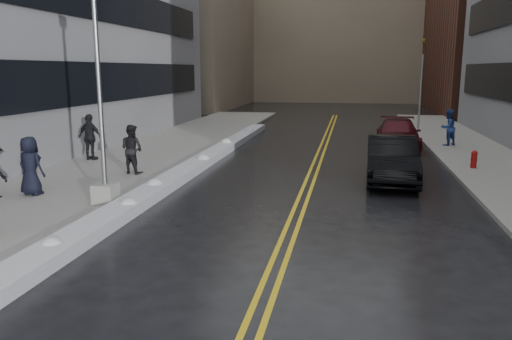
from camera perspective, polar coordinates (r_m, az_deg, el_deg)
The scene contains 17 objects.
ground at distance 12.92m, azimuth -7.66°, elevation -7.42°, with size 160.00×160.00×0.00m, color black.
sidewalk_west at distance 24.01m, azimuth -13.20°, elevation 1.35°, with size 5.50×50.00×0.15m, color gray.
sidewalk_east at distance 22.78m, azimuth 26.01°, elevation -0.05°, with size 4.00×50.00×0.15m, color gray.
lane_line_left at distance 22.04m, azimuth 6.45°, elevation 0.51°, with size 0.12×50.00×0.01m, color gold.
lane_line_right at distance 22.02m, azimuth 7.23°, elevation 0.48°, with size 0.12×50.00×0.01m, color gold.
snow_ridge at distance 20.98m, azimuth -7.16°, elevation 0.40°, with size 0.90×30.00×0.34m, color silver.
building_west_far at distance 59.09m, azimuth -8.80°, elevation 16.02°, with size 14.00×22.00×18.00m, color gray.
building_far at distance 71.94m, azimuth 9.61°, elevation 16.75°, with size 36.00×16.00×22.00m, color gray.
lamppost at distance 15.48m, azimuth -17.25°, elevation 4.92°, with size 0.65×0.65×7.62m.
fire_hydrant at distance 22.46m, azimuth 23.65°, elevation 1.23°, with size 0.26×0.26×0.73m.
traffic_signal at distance 35.88m, azimuth 18.36°, elevation 9.67°, with size 0.16×0.20×6.00m.
pedestrian_b at distance 20.02m, azimuth -14.01°, elevation 2.34°, with size 0.93×0.72×1.91m, color black.
pedestrian_c at distance 17.61m, azimuth -24.38°, elevation 0.43°, with size 0.93×0.61×1.91m, color black.
pedestrian_d at distance 23.52m, azimuth -18.41°, elevation 3.59°, with size 1.21×0.50×2.06m, color black.
pedestrian_east at distance 28.54m, azimuth 21.10°, elevation 4.56°, with size 0.94×0.73×1.93m, color navy.
car_black at distance 19.35m, azimuth 15.24°, elevation 1.18°, with size 1.78×5.11×1.68m, color black.
car_maroon at distance 27.41m, azimuth 15.92°, elevation 3.94°, with size 2.19×5.40×1.57m, color #3C0910.
Camera 1 is at (3.95, -11.58, 4.16)m, focal length 35.00 mm.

